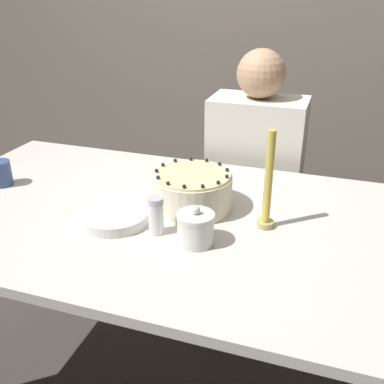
% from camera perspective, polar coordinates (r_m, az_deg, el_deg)
% --- Properties ---
extents(ground_plane, '(12.00, 12.00, 0.00)m').
position_cam_1_polar(ground_plane, '(1.90, -3.35, -23.19)').
color(ground_plane, '#3D3833').
extents(wall_behind, '(8.00, 0.05, 2.60)m').
position_cam_1_polar(wall_behind, '(2.61, 8.25, 22.43)').
color(wall_behind, slate).
rests_on(wall_behind, ground_plane).
extents(dining_table, '(1.65, 0.95, 0.75)m').
position_cam_1_polar(dining_table, '(1.48, -3.99, -6.21)').
color(dining_table, beige).
rests_on(dining_table, ground_plane).
extents(cake, '(0.26, 0.26, 0.13)m').
position_cam_1_polar(cake, '(1.43, -0.00, 0.14)').
color(cake, '#EFE5CC').
rests_on(cake, dining_table).
extents(sugar_bowl, '(0.11, 0.11, 0.12)m').
position_cam_1_polar(sugar_bowl, '(1.24, 0.46, -4.62)').
color(sugar_bowl, silver).
rests_on(sugar_bowl, dining_table).
extents(sugar_shaker, '(0.05, 0.05, 0.11)m').
position_cam_1_polar(sugar_shaker, '(1.29, -4.61, -2.98)').
color(sugar_shaker, white).
rests_on(sugar_shaker, dining_table).
extents(plate_stack, '(0.21, 0.21, 0.03)m').
position_cam_1_polar(plate_stack, '(1.39, -9.85, -3.16)').
color(plate_stack, silver).
rests_on(plate_stack, dining_table).
extents(candle, '(0.05, 0.05, 0.30)m').
position_cam_1_polar(candle, '(1.31, 9.60, 0.38)').
color(candle, tan).
rests_on(candle, dining_table).
extents(cup, '(0.07, 0.07, 0.09)m').
position_cam_1_polar(cup, '(1.74, -23.08, 2.21)').
color(cup, '#384C7F').
rests_on(cup, dining_table).
extents(person_man_blue_shirt, '(0.40, 0.34, 1.18)m').
position_cam_1_polar(person_man_blue_shirt, '(2.07, 7.76, -1.03)').
color(person_man_blue_shirt, '#473D33').
rests_on(person_man_blue_shirt, ground_plane).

